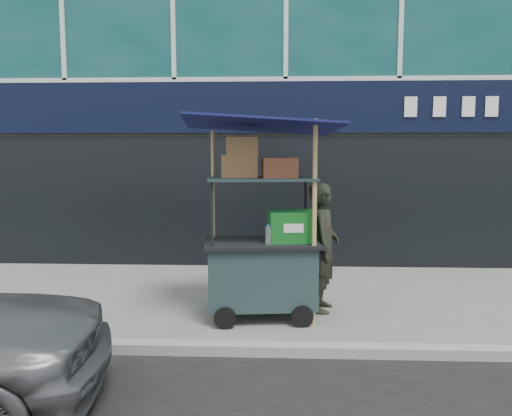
{
  "coord_description": "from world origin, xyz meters",
  "views": [
    {
      "loc": [
        -0.14,
        -5.21,
        2.12
      ],
      "look_at": [
        -0.41,
        1.2,
        1.39
      ],
      "focal_mm": 35.0,
      "sensor_mm": 36.0,
      "label": 1
    }
  ],
  "objects": [
    {
      "name": "ground",
      "position": [
        0.0,
        0.0,
        0.0
      ],
      "size": [
        80.0,
        80.0,
        0.0
      ],
      "primitive_type": "plane",
      "color": "slate",
      "rests_on": "ground"
    },
    {
      "name": "curb",
      "position": [
        0.0,
        -0.2,
        0.06
      ],
      "size": [
        80.0,
        0.18,
        0.12
      ],
      "primitive_type": "cube",
      "color": "gray",
      "rests_on": "ground"
    },
    {
      "name": "vendor_cart",
      "position": [
        -0.32,
        1.01,
        0.9
      ],
      "size": [
        2.03,
        1.53,
        2.56
      ],
      "rotation": [
        0.0,
        0.0,
        0.11
      ],
      "color": "#1B2D2F",
      "rests_on": "ground"
    },
    {
      "name": "vendor_man",
      "position": [
        0.47,
        1.33,
        0.85
      ],
      "size": [
        0.51,
        0.68,
        1.71
      ],
      "primitive_type": "imported",
      "rotation": [
        0.0,
        0.0,
        1.4
      ],
      "color": "black",
      "rests_on": "ground"
    }
  ]
}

